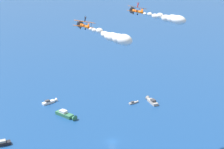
% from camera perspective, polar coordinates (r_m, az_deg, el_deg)
% --- Properties ---
extents(ground_plane, '(2000.00, 2000.00, 0.00)m').
position_cam_1_polar(ground_plane, '(127.83, 0.03, -11.48)').
color(ground_plane, navy).
extents(motorboat_near_centre, '(4.96, 9.60, 2.70)m').
position_cam_1_polar(motorboat_near_centre, '(162.44, 6.79, -4.52)').
color(motorboat_near_centre, '#9E9993').
rests_on(motorboat_near_centre, ground_plane).
extents(motorboat_offshore, '(5.59, 11.45, 3.22)m').
position_cam_1_polar(motorboat_offshore, '(147.71, -7.78, -6.93)').
color(motorboat_offshore, '#33704C').
rests_on(motorboat_offshore, ground_plane).
extents(motorboat_ahead, '(7.97, 2.88, 2.26)m').
position_cam_1_polar(motorboat_ahead, '(163.48, -10.57, -4.60)').
color(motorboat_ahead, white).
rests_on(motorboat_ahead, ground_plane).
extents(motorboat_mid_cluster, '(5.10, 1.65, 1.46)m').
position_cam_1_polar(motorboat_mid_cluster, '(160.64, 3.81, -4.82)').
color(motorboat_mid_cluster, '#9E9993').
rests_on(motorboat_mid_cluster, ground_plane).
extents(biplane_lead, '(7.51, 6.94, 3.68)m').
position_cam_1_polar(biplane_lead, '(108.12, -4.83, 8.43)').
color(biplane_lead, orange).
extents(wingwalker_lead, '(0.91, 0.26, 1.79)m').
position_cam_1_polar(wingwalker_lead, '(107.97, -4.64, 9.57)').
color(wingwalker_lead, black).
extents(smoke_trail_lead, '(6.25, 24.48, 4.09)m').
position_cam_1_polar(smoke_trail_lead, '(89.87, 0.51, 6.40)').
color(smoke_trail_lead, silver).
extents(biplane_wingman, '(7.51, 6.94, 3.68)m').
position_cam_1_polar(biplane_wingman, '(117.75, 4.29, 10.89)').
color(biplane_wingman, orange).
extents(wingwalker_wingman, '(0.91, 0.26, 1.79)m').
position_cam_1_polar(wingwalker_wingman, '(117.75, 4.50, 11.93)').
color(wingwalker_wingman, red).
extents(smoke_trail_wingman, '(5.87, 21.64, 3.42)m').
position_cam_1_polar(smoke_trail_wingman, '(102.27, 10.06, 9.46)').
color(smoke_trail_wingman, silver).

